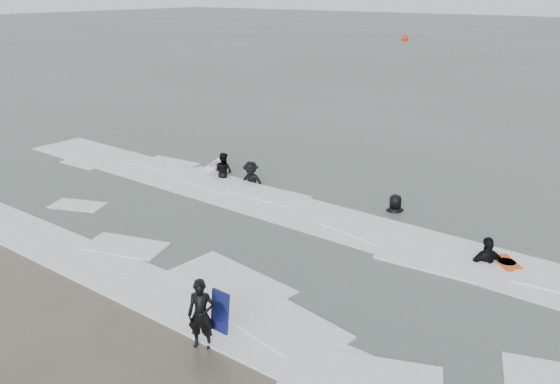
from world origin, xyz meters
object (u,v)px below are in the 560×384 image
Objects in this scene: surfer_wading at (224,178)px; surfer_right_far at (395,213)px; buoy at (405,38)px; surfer_breaker at (251,184)px; surfer_centre at (203,346)px; surfer_right_near at (486,264)px.

surfer_right_far reaches higher than surfer_wading.
buoy is at bearing -73.74° from surfer_wading.
surfer_right_far is at bearing -4.87° from surfer_breaker.
surfer_right_far is at bearing 60.40° from surfer_centre.
buoy is (-22.45, 63.00, 0.42)m from surfer_breaker.
buoy is at bearing -110.23° from surfer_right_near.
buoy reaches higher than surfer_centre.
surfer_wading is (-7.35, 8.71, 0.00)m from surfer_centre.
surfer_right_near is 1.08× the size of surfer_right_far.
surfer_breaker is 1.10× the size of buoy.
surfer_wading is 66.56m from buoy.
surfer_right_far is at bearing -175.27° from surfer_wading.
surfer_breaker is 0.99× the size of surfer_right_far.
surfer_right_near is (3.81, 7.71, 0.00)m from surfer_centre.
surfer_wading is at bearing 100.58° from surfer_centre.
surfer_breaker is at bearing -176.88° from surfer_wading.
surfer_breaker is 0.92× the size of surfer_right_near.
surfer_breaker is 66.89m from buoy.
surfer_right_far is 1.11× the size of buoy.
surfer_breaker reaches higher than surfer_wading.
surfer_right_far is 68.43m from buoy.
surfer_wading is 0.92× the size of surfer_breaker.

